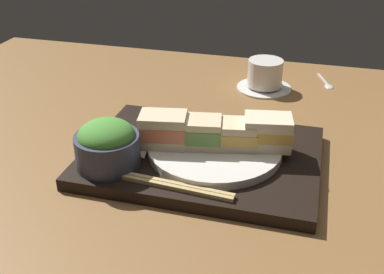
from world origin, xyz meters
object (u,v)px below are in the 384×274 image
sandwich_inner_near (198,132)px  teaspoon (327,84)px  sandwich_farmost (268,132)px  coffee_cup (265,76)px  chopsticks_pair (171,185)px  sandwich_inner_far (232,134)px  salad_bowl (107,144)px  sandwich_plate (215,149)px  sandwich_nearmost (163,129)px

sandwich_inner_near → teaspoon: sandwich_inner_near is taller
sandwich_farmost → teaspoon: (9.40, 39.00, -5.89)cm
sandwich_inner_near → coffee_cup: bearing=79.6°
chopsticks_pair → teaspoon: chopsticks_pair is taller
sandwich_inner_far → salad_bowl: bearing=-154.1°
salad_bowl → sandwich_inner_far: bearing=25.9°
sandwich_inner_near → coffee_cup: 36.12cm
sandwich_plate → salad_bowl: size_ratio=2.18×
coffee_cup → sandwich_farmost: bearing=-82.0°
sandwich_inner_far → chopsticks_pair: bearing=-119.3°
chopsticks_pair → teaspoon: 56.80cm
sandwich_nearmost → chopsticks_pair: size_ratio=0.43×
sandwich_farmost → chopsticks_pair: sandwich_farmost is taller
sandwich_inner_near → sandwich_farmost: 11.38cm
sandwich_nearmost → salad_bowl: 9.58cm
sandwich_inner_near → salad_bowl: bearing=-149.0°
sandwich_inner_near → sandwich_inner_far: size_ratio=0.95×
chopsticks_pair → teaspoon: size_ratio=2.07×
teaspoon → chopsticks_pair: bearing=-112.6°
sandwich_plate → sandwich_farmost: 9.19cm
sandwich_inner_far → salad_bowl: salad_bowl is taller
sandwich_inner_far → teaspoon: size_ratio=0.94×
sandwich_inner_far → salad_bowl: 20.26cm
sandwich_plate → sandwich_inner_far: size_ratio=2.50×
sandwich_nearmost → teaspoon: bearing=58.6°
sandwich_nearmost → sandwich_farmost: (16.67, 3.64, -0.02)cm
sandwich_inner_near → sandwich_farmost: bearing=12.3°
sandwich_inner_far → coffee_cup: (0.95, 34.21, -2.58)cm
sandwich_inner_near → chopsticks_pair: sandwich_inner_near is taller
salad_bowl → coffee_cup: salad_bowl is taller
salad_bowl → coffee_cup: (19.18, 43.05, -2.75)cm
sandwich_nearmost → teaspoon: size_ratio=0.89×
coffee_cup → sandwich_inner_far: bearing=-91.6°
sandwich_inner_near → salad_bowl: 14.79cm
salad_bowl → chopsticks_pair: 12.36cm
teaspoon → sandwich_plate: bearing=-113.5°
sandwich_farmost → chopsticks_pair: bearing=-132.8°
sandwich_nearmost → sandwich_farmost: same height
salad_bowl → teaspoon: bearing=55.9°
chopsticks_pair → teaspoon: bearing=67.4°
sandwich_inner_near → teaspoon: size_ratio=0.90×
sandwich_inner_far → chopsticks_pair: (-6.84, -12.20, -3.24)cm
sandwich_inner_near → sandwich_farmost: (11.12, 2.42, 0.32)cm
sandwich_nearmost → chopsticks_pair: sandwich_nearmost is taller
salad_bowl → chopsticks_pair: size_ratio=0.52×
sandwich_farmost → salad_bowl: size_ratio=0.85×
sandwich_plate → sandwich_nearmost: bearing=-167.7°
sandwich_plate → salad_bowl: 17.77cm
sandwich_inner_near → teaspoon: 46.56cm
sandwich_inner_near → sandwich_inner_far: bearing=12.3°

